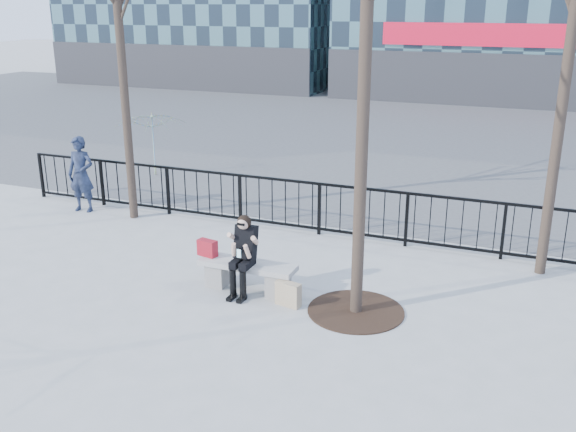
% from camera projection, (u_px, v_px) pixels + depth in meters
% --- Properties ---
extents(ground, '(120.00, 120.00, 0.00)m').
position_uv_depth(ground, '(248.00, 290.00, 10.70)').
color(ground, gray).
rests_on(ground, ground).
extents(street_surface, '(60.00, 23.00, 0.01)m').
position_uv_depth(street_surface, '(421.00, 131.00, 23.89)').
color(street_surface, '#474747').
rests_on(street_surface, ground).
extents(railing, '(14.00, 0.06, 1.10)m').
position_uv_depth(railing, '(310.00, 208.00, 13.17)').
color(railing, black).
rests_on(railing, ground).
extents(tree_grate, '(1.50, 1.50, 0.02)m').
position_uv_depth(tree_grate, '(356.00, 311.00, 9.94)').
color(tree_grate, black).
rests_on(tree_grate, ground).
extents(bench_main, '(1.65, 0.46, 0.49)m').
position_uv_depth(bench_main, '(248.00, 273.00, 10.61)').
color(bench_main, slate).
rests_on(bench_main, ground).
extents(seated_woman, '(0.50, 0.64, 1.34)m').
position_uv_depth(seated_woman, '(243.00, 256.00, 10.35)').
color(seated_woman, black).
rests_on(seated_woman, ground).
extents(handbag, '(0.36, 0.22, 0.28)m').
position_uv_depth(handbag, '(207.00, 248.00, 10.79)').
color(handbag, maroon).
rests_on(handbag, bench_main).
extents(shopping_bag, '(0.43, 0.23, 0.39)m').
position_uv_depth(shopping_bag, '(288.00, 294.00, 10.09)').
color(shopping_bag, beige).
rests_on(shopping_bag, ground).
extents(standing_man, '(0.68, 0.49, 1.73)m').
position_uv_depth(standing_man, '(81.00, 174.00, 14.50)').
color(standing_man, black).
rests_on(standing_man, ground).
extents(vendor_umbrella, '(2.08, 2.11, 1.74)m').
position_uv_depth(vendor_umbrella, '(152.00, 144.00, 17.53)').
color(vendor_umbrella, gold).
rests_on(vendor_umbrella, ground).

